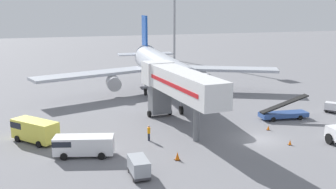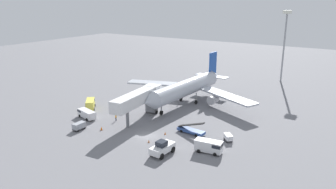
{
  "view_description": "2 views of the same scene",
  "coord_description": "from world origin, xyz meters",
  "px_view_note": "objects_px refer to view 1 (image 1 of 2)",
  "views": [
    {
      "loc": [
        -21.54,
        -35.21,
        13.89
      ],
      "look_at": [
        -5.73,
        13.95,
        2.32
      ],
      "focal_mm": 42.62,
      "sensor_mm": 36.0,
      "label": 1
    },
    {
      "loc": [
        36.73,
        -50.43,
        27.21
      ],
      "look_at": [
        -5.67,
        16.98,
        3.79
      ],
      "focal_mm": 35.08,
      "sensor_mm": 36.0,
      "label": 2
    }
  ],
  "objects_px": {
    "service_van_far_left": "(82,145)",
    "safety_cone_charlie": "(177,156)",
    "service_van_near_center": "(34,130)",
    "safety_cone_alpha": "(268,128)",
    "ground_crew_worker_foreground": "(149,133)",
    "airplane_at_gate": "(161,67)",
    "baggage_cart_rear_left": "(334,107)",
    "safety_cone_bravo": "(290,142)",
    "belt_loader_truck": "(284,113)",
    "baggage_cart_far_center": "(139,166)",
    "jet_bridge": "(177,84)"
  },
  "relations": [
    {
      "from": "service_van_near_center",
      "to": "baggage_cart_rear_left",
      "type": "height_order",
      "value": "service_van_near_center"
    },
    {
      "from": "service_van_near_center",
      "to": "belt_loader_truck",
      "type": "bearing_deg",
      "value": -1.07
    },
    {
      "from": "baggage_cart_far_center",
      "to": "ground_crew_worker_foreground",
      "type": "relative_size",
      "value": 1.69
    },
    {
      "from": "service_van_far_left",
      "to": "safety_cone_alpha",
      "type": "distance_m",
      "value": 21.1
    },
    {
      "from": "baggage_cart_rear_left",
      "to": "jet_bridge",
      "type": "bearing_deg",
      "value": 179.5
    },
    {
      "from": "service_van_near_center",
      "to": "ground_crew_worker_foreground",
      "type": "height_order",
      "value": "service_van_near_center"
    },
    {
      "from": "belt_loader_truck",
      "to": "service_van_far_left",
      "type": "distance_m",
      "value": 25.78
    },
    {
      "from": "baggage_cart_far_center",
      "to": "airplane_at_gate",
      "type": "bearing_deg",
      "value": 69.73
    },
    {
      "from": "baggage_cart_rear_left",
      "to": "belt_loader_truck",
      "type": "bearing_deg",
      "value": -176.01
    },
    {
      "from": "service_van_near_center",
      "to": "baggage_cart_far_center",
      "type": "height_order",
      "value": "service_van_near_center"
    },
    {
      "from": "belt_loader_truck",
      "to": "safety_cone_alpha",
      "type": "distance_m",
      "value": 5.48
    },
    {
      "from": "belt_loader_truck",
      "to": "safety_cone_charlie",
      "type": "bearing_deg",
      "value": -152.83
    },
    {
      "from": "safety_cone_alpha",
      "to": "service_van_near_center",
      "type": "bearing_deg",
      "value": 171.08
    },
    {
      "from": "service_van_near_center",
      "to": "safety_cone_alpha",
      "type": "relative_size",
      "value": 9.23
    },
    {
      "from": "jet_bridge",
      "to": "safety_cone_bravo",
      "type": "distance_m",
      "value": 13.8
    },
    {
      "from": "safety_cone_alpha",
      "to": "safety_cone_bravo",
      "type": "xyz_separation_m",
      "value": [
        -0.58,
        -5.04,
        -0.01
      ]
    },
    {
      "from": "safety_cone_charlie",
      "to": "safety_cone_bravo",
      "type": "bearing_deg",
      "value": 1.4
    },
    {
      "from": "airplane_at_gate",
      "to": "jet_bridge",
      "type": "bearing_deg",
      "value": -100.83
    },
    {
      "from": "jet_bridge",
      "to": "airplane_at_gate",
      "type": "bearing_deg",
      "value": 79.17
    },
    {
      "from": "safety_cone_bravo",
      "to": "safety_cone_charlie",
      "type": "xyz_separation_m",
      "value": [
        -12.24,
        -0.3,
        0.11
      ]
    },
    {
      "from": "baggage_cart_far_center",
      "to": "safety_cone_charlie",
      "type": "bearing_deg",
      "value": 29.34
    },
    {
      "from": "belt_loader_truck",
      "to": "baggage_cart_rear_left",
      "type": "relative_size",
      "value": 2.52
    },
    {
      "from": "baggage_cart_rear_left",
      "to": "safety_cone_bravo",
      "type": "relative_size",
      "value": 4.48
    },
    {
      "from": "belt_loader_truck",
      "to": "baggage_cart_far_center",
      "type": "height_order",
      "value": "belt_loader_truck"
    },
    {
      "from": "jet_bridge",
      "to": "safety_cone_bravo",
      "type": "xyz_separation_m",
      "value": [
        9.04,
        -9.22,
        -4.88
      ]
    },
    {
      "from": "ground_crew_worker_foreground",
      "to": "safety_cone_bravo",
      "type": "xyz_separation_m",
      "value": [
        13.33,
        -5.69,
        -0.61
      ]
    },
    {
      "from": "baggage_cart_rear_left",
      "to": "ground_crew_worker_foreground",
      "type": "xyz_separation_m",
      "value": [
        -26.22,
        -3.33,
        0.13
      ]
    },
    {
      "from": "airplane_at_gate",
      "to": "baggage_cart_far_center",
      "type": "bearing_deg",
      "value": -110.27
    },
    {
      "from": "baggage_cart_rear_left",
      "to": "ground_crew_worker_foreground",
      "type": "bearing_deg",
      "value": -172.75
    },
    {
      "from": "belt_loader_truck",
      "to": "service_van_far_left",
      "type": "xyz_separation_m",
      "value": [
        -25.27,
        -5.09,
        0.37
      ]
    },
    {
      "from": "baggage_cart_rear_left",
      "to": "airplane_at_gate",
      "type": "bearing_deg",
      "value": 137.29
    },
    {
      "from": "service_van_far_left",
      "to": "baggage_cart_rear_left",
      "type": "xyz_separation_m",
      "value": [
        33.32,
        5.65,
        -0.37
      ]
    },
    {
      "from": "baggage_cart_far_center",
      "to": "safety_cone_charlie",
      "type": "distance_m",
      "value": 4.87
    },
    {
      "from": "belt_loader_truck",
      "to": "safety_cone_bravo",
      "type": "xyz_separation_m",
      "value": [
        -4.83,
        -8.46,
        -0.48
      ]
    },
    {
      "from": "safety_cone_alpha",
      "to": "airplane_at_gate",
      "type": "bearing_deg",
      "value": 106.69
    },
    {
      "from": "airplane_at_gate",
      "to": "safety_cone_bravo",
      "type": "bearing_deg",
      "value": -77.59
    },
    {
      "from": "jet_bridge",
      "to": "safety_cone_alpha",
      "type": "height_order",
      "value": "jet_bridge"
    },
    {
      "from": "airplane_at_gate",
      "to": "service_van_far_left",
      "type": "relative_size",
      "value": 6.81
    },
    {
      "from": "baggage_cart_rear_left",
      "to": "safety_cone_alpha",
      "type": "bearing_deg",
      "value": -162.05
    },
    {
      "from": "belt_loader_truck",
      "to": "airplane_at_gate",
      "type": "bearing_deg",
      "value": 120.82
    },
    {
      "from": "service_van_far_left",
      "to": "baggage_cart_far_center",
      "type": "height_order",
      "value": "service_van_far_left"
    },
    {
      "from": "baggage_cart_far_center",
      "to": "baggage_cart_rear_left",
      "type": "distance_m",
      "value": 31.59
    },
    {
      "from": "ground_crew_worker_foreground",
      "to": "safety_cone_bravo",
      "type": "relative_size",
      "value": 3.01
    },
    {
      "from": "belt_loader_truck",
      "to": "ground_crew_worker_foreground",
      "type": "bearing_deg",
      "value": -171.32
    },
    {
      "from": "belt_loader_truck",
      "to": "service_van_near_center",
      "type": "distance_m",
      "value": 29.59
    },
    {
      "from": "ground_crew_worker_foreground",
      "to": "airplane_at_gate",
      "type": "bearing_deg",
      "value": 69.84
    },
    {
      "from": "service_van_far_left",
      "to": "safety_cone_charlie",
      "type": "xyz_separation_m",
      "value": [
        8.2,
        -3.67,
        -0.74
      ]
    },
    {
      "from": "service_van_far_left",
      "to": "belt_loader_truck",
      "type": "bearing_deg",
      "value": 11.39
    },
    {
      "from": "service_van_far_left",
      "to": "ground_crew_worker_foreground",
      "type": "bearing_deg",
      "value": 18.06
    },
    {
      "from": "airplane_at_gate",
      "to": "service_van_far_left",
      "type": "height_order",
      "value": "airplane_at_gate"
    }
  ]
}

